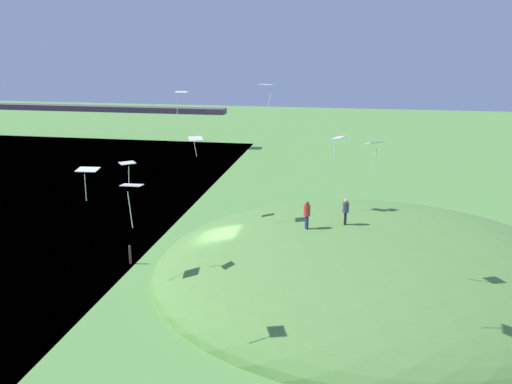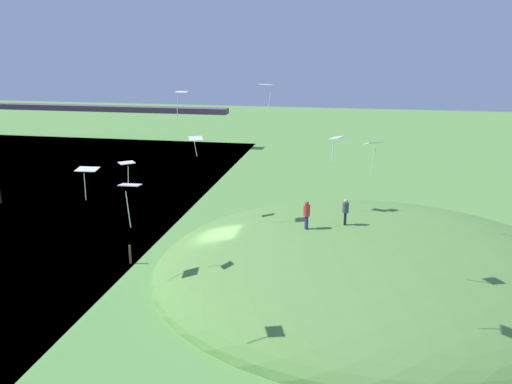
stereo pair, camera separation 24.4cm
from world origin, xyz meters
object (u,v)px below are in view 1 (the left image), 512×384
object	(u,v)px
kite_1	(338,139)
kite_7	(375,145)
person_near_shore	(346,208)
kite_4	(127,164)
kite_0	(88,171)
kite_8	(132,188)
mooring_post	(130,255)
kite_11	(196,139)
kite_3	(181,94)
kite_12	(268,86)
person_walking_path	(307,212)

from	to	relation	value
kite_1	kite_7	size ratio (longest dim) A/B	0.79
person_near_shore	kite_4	distance (m)	12.79
kite_0	kite_8	size ratio (longest dim) A/B	0.96
kite_7	kite_1	bearing A→B (deg)	-112.24
kite_7	mooring_post	size ratio (longest dim) A/B	1.16
kite_4	kite_11	world-z (taller)	kite_4
kite_0	mooring_post	world-z (taller)	kite_0
kite_3	kite_7	xyz separation A→B (m)	(11.00, -6.25, -1.49)
kite_12	kite_3	bearing A→B (deg)	-149.13
kite_3	kite_8	world-z (taller)	kite_3
kite_0	kite_3	size ratio (longest dim) A/B	0.99
person_near_shore	kite_1	bearing A→B (deg)	10.78
person_near_shore	kite_7	distance (m)	8.06
kite_7	kite_8	distance (m)	10.87
person_near_shore	kite_7	xyz separation A→B (m)	(1.22, -6.22, 4.98)
kite_8	mooring_post	bearing A→B (deg)	115.10
person_near_shore	kite_4	size ratio (longest dim) A/B	1.25
person_walking_path	kite_12	xyz separation A→B (m)	(-2.92, 3.67, 6.81)
kite_12	person_near_shore	bearing A→B (deg)	-28.88
person_walking_path	kite_1	distance (m)	11.03
kite_7	kite_8	size ratio (longest dim) A/B	0.77
kite_0	kite_1	world-z (taller)	kite_1
kite_11	mooring_post	xyz separation A→B (m)	(-3.48, -3.18, -6.77)
kite_7	kite_8	world-z (taller)	kite_7
kite_4	kite_11	distance (m)	7.82
kite_4	kite_7	world-z (taller)	kite_7
kite_0	kite_3	distance (m)	7.59
person_walking_path	kite_7	world-z (taller)	kite_7
kite_8	kite_11	bearing A→B (deg)	94.78
person_near_shore	kite_8	world-z (taller)	kite_8
kite_3	kite_12	xyz separation A→B (m)	(4.66, 2.79, 0.29)
kite_7	person_near_shore	bearing A→B (deg)	101.12
kite_3	person_walking_path	bearing A→B (deg)	-6.61
kite_11	kite_12	distance (m)	5.60
kite_8	mooring_post	size ratio (longest dim) A/B	1.50
person_near_shore	kite_1	xyz separation A→B (m)	(-0.31, -9.97, 5.85)
person_walking_path	kite_11	xyz separation A→B (m)	(-7.34, 2.73, 3.50)
kite_4	kite_12	distance (m)	10.86
kite_8	kite_11	size ratio (longest dim) A/B	1.36
kite_11	kite_4	bearing A→B (deg)	-99.55
person_walking_path	mooring_post	xyz separation A→B (m)	(-10.82, -0.45, -3.27)
kite_4	kite_8	distance (m)	5.73
person_walking_path	kite_7	size ratio (longest dim) A/B	1.22
kite_7	kite_11	distance (m)	13.55
kite_1	kite_0	bearing A→B (deg)	162.57
kite_8	mooring_post	xyz separation A→B (m)	(-4.56, 9.73, -7.11)
person_near_shore	kite_3	size ratio (longest dim) A/B	0.91
kite_8	kite_12	bearing A→B (deg)	76.44
kite_1	kite_11	size ratio (longest dim) A/B	0.83
kite_7	kite_12	bearing A→B (deg)	125.03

